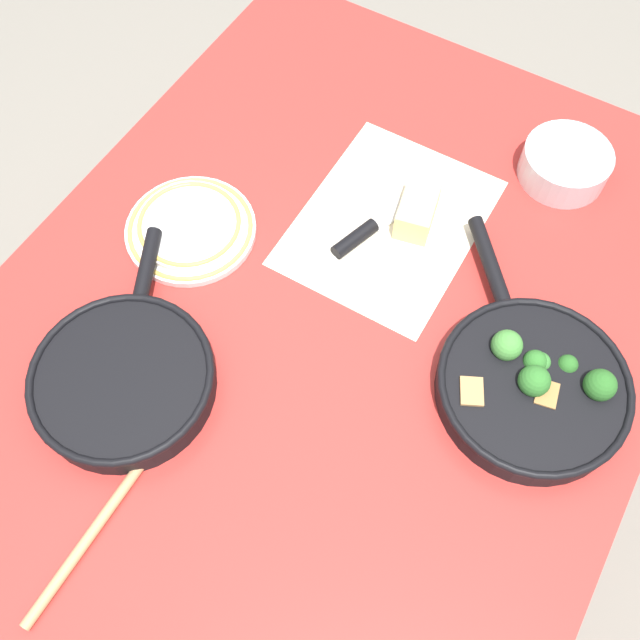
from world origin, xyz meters
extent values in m
plane|color=slate|center=(0.00, 0.00, 0.00)|extent=(14.00, 14.00, 0.00)
cube|color=#B72D28|center=(0.00, 0.00, 0.73)|extent=(1.34, 0.99, 0.03)
cylinder|color=#BCBCC1|center=(-0.61, -0.44, 0.36)|extent=(0.05, 0.05, 0.71)
cylinder|color=#BCBCC1|center=(-0.61, 0.44, 0.36)|extent=(0.05, 0.05, 0.71)
cylinder|color=black|center=(-0.06, 0.32, 0.76)|extent=(0.27, 0.27, 0.04)
torus|color=black|center=(-0.06, 0.32, 0.78)|extent=(0.28, 0.28, 0.01)
cylinder|color=black|center=(-0.22, 0.18, 0.77)|extent=(0.14, 0.12, 0.02)
cylinder|color=#205218|center=(-0.11, 0.35, 0.76)|extent=(0.01, 0.01, 0.02)
sphere|color=#286023|center=(-0.11, 0.35, 0.78)|extent=(0.03, 0.03, 0.03)
cylinder|color=#245B1C|center=(-0.09, 0.30, 0.76)|extent=(0.01, 0.01, 0.02)
sphere|color=#2D6B28|center=(-0.09, 0.30, 0.79)|extent=(0.03, 0.03, 0.03)
cylinder|color=#357027|center=(-0.09, 0.26, 0.77)|extent=(0.02, 0.02, 0.02)
sphere|color=#428438|center=(-0.09, 0.26, 0.79)|extent=(0.05, 0.05, 0.05)
cylinder|color=#245B1C|center=(-0.06, 0.32, 0.77)|extent=(0.02, 0.02, 0.03)
sphere|color=#2D6B28|center=(-0.06, 0.32, 0.80)|extent=(0.05, 0.05, 0.05)
cylinder|color=#205218|center=(-0.10, 0.40, 0.77)|extent=(0.02, 0.02, 0.03)
sphere|color=#286023|center=(-0.10, 0.40, 0.80)|extent=(0.05, 0.05, 0.05)
cylinder|color=#2C6823|center=(-0.09, 0.31, 0.76)|extent=(0.01, 0.01, 0.02)
sphere|color=#387A33|center=(-0.09, 0.31, 0.78)|extent=(0.03, 0.03, 0.03)
cube|color=#9E703D|center=(-0.02, 0.37, 0.77)|extent=(0.04, 0.04, 0.03)
cube|color=#9E703D|center=(-0.05, 0.34, 0.77)|extent=(0.05, 0.04, 0.03)
cube|color=olive|center=(-0.05, 0.31, 0.77)|extent=(0.02, 0.03, 0.02)
cube|color=#AD7F4C|center=(0.00, 0.25, 0.77)|extent=(0.05, 0.05, 0.04)
cube|color=#9E703D|center=(-0.02, 0.32, 0.77)|extent=(0.04, 0.04, 0.03)
cylinder|color=black|center=(0.23, -0.19, 0.77)|extent=(0.26, 0.26, 0.04)
torus|color=black|center=(0.23, -0.19, 0.79)|extent=(0.27, 0.27, 0.01)
cylinder|color=black|center=(0.06, -0.28, 0.78)|extent=(0.12, 0.08, 0.02)
cylinder|color=#E5CC60|center=(0.23, -0.19, 0.76)|extent=(0.21, 0.21, 0.02)
cylinder|color=tan|center=(0.41, -0.10, 0.75)|extent=(0.29, 0.02, 0.02)
ellipsoid|color=tan|center=(0.25, -0.10, 0.75)|extent=(0.06, 0.04, 0.02)
cube|color=beige|center=(-0.23, 0.00, 0.74)|extent=(0.35, 0.28, 0.00)
cube|color=silver|center=(-0.29, 0.01, 0.75)|extent=(0.18, 0.08, 0.01)
cylinder|color=black|center=(-0.16, -0.03, 0.76)|extent=(0.09, 0.05, 0.02)
cube|color=#EFD67A|center=(-0.25, 0.04, 0.77)|extent=(0.11, 0.08, 0.06)
cylinder|color=white|center=(-0.04, -0.27, 0.75)|extent=(0.21, 0.21, 0.01)
torus|color=gold|center=(-0.04, -0.27, 0.76)|extent=(0.21, 0.21, 0.01)
cylinder|color=white|center=(-0.04, -0.27, 0.76)|extent=(0.18, 0.18, 0.01)
torus|color=gold|center=(-0.04, -0.27, 0.77)|extent=(0.17, 0.17, 0.01)
cylinder|color=#B7B7BC|center=(-0.47, 0.21, 0.77)|extent=(0.15, 0.15, 0.06)
camera|label=1|loc=(0.44, 0.26, 1.71)|focal=40.00mm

